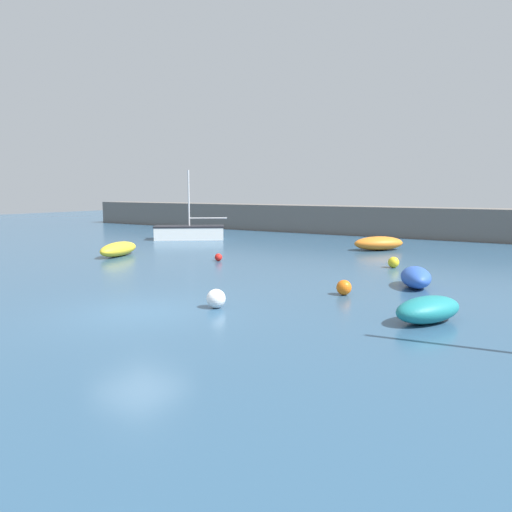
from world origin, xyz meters
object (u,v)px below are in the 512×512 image
Objects in this scene: mooring_buoy_white at (216,299)px; fishing_dinghy_green at (416,277)px; open_tender_yellow at (119,249)px; mooring_buoy_orange at (344,287)px; dinghy_near_pier at (428,309)px; sailboat_twin_hulled at (189,232)px; mooring_buoy_yellow at (393,262)px; mooring_buoy_red at (218,257)px; rowboat_white_midwater at (379,243)px.

fishing_dinghy_green is at bearing 57.20° from mooring_buoy_white.
open_tender_yellow is 6.60× the size of mooring_buoy_orange.
dinghy_near_pier is 4.83× the size of mooring_buoy_orange.
fishing_dinghy_green is 4.64× the size of mooring_buoy_orange.
mooring_buoy_yellow is at bearing 125.77° from sailboat_twin_hulled.
fishing_dinghy_green is 4.71m from mooring_buoy_yellow.
mooring_buoy_red is (8.54, -7.82, -0.33)m from sailboat_twin_hulled.
sailboat_twin_hulled is 1.55× the size of rowboat_white_midwater.
open_tender_yellow is 1.04× the size of rowboat_white_midwater.
rowboat_white_midwater is 10.39m from mooring_buoy_red.
mooring_buoy_orange reaches higher than mooring_buoy_yellow.
mooring_buoy_white reaches higher than mooring_buoy_red.
mooring_buoy_white is (11.89, -6.81, -0.09)m from open_tender_yellow.
mooring_buoy_white is at bearing 95.34° from sailboat_twin_hulled.
mooring_buoy_orange is at bearing -86.42° from mooring_buoy_yellow.
rowboat_white_midwater is at bearing -65.05° from open_tender_yellow.
rowboat_white_midwater reaches higher than fishing_dinghy_green.
sailboat_twin_hulled is 10.05× the size of mooring_buoy_yellow.
sailboat_twin_hulled is 24.95m from dinghy_near_pier.
rowboat_white_midwater is 8.59× the size of mooring_buoy_red.
mooring_buoy_red is at bearing 100.47° from sailboat_twin_hulled.
open_tender_yellow is at bearing 168.69° from mooring_buoy_orange.
fishing_dinghy_green is at bearing -108.40° from open_tender_yellow.
mooring_buoy_red is (-11.99, 6.38, -0.16)m from dinghy_near_pier.
dinghy_near_pier is at bearing -123.48° from open_tender_yellow.
mooring_buoy_orange is at bearing -26.33° from mooring_buoy_red.
mooring_buoy_white is at bearing -53.43° from mooring_buoy_red.
sailboat_twin_hulled is 21.00m from mooring_buoy_orange.
sailboat_twin_hulled is at bearing -137.82° from fishing_dinghy_green.
dinghy_near_pier is 5.09m from fishing_dinghy_green.
open_tender_yellow is 13.70m from mooring_buoy_white.
sailboat_twin_hulled is 13.29× the size of mooring_buoy_red.
fishing_dinghy_green reaches higher than mooring_buoy_white.
fishing_dinghy_green is 4.12× the size of mooring_buoy_white.
mooring_buoy_yellow is (2.87, -6.28, -0.16)m from rowboat_white_midwater.
open_tender_yellow is at bearing -166.61° from mooring_buoy_red.
fishing_dinghy_green is 3.22m from mooring_buoy_orange.
dinghy_near_pier is (20.52, -14.19, -0.16)m from sailboat_twin_hulled.
mooring_buoy_orange is (8.64, -4.27, 0.07)m from mooring_buoy_red.
sailboat_twin_hulled is at bearing 162.82° from mooring_buoy_yellow.
fishing_dinghy_green is (18.89, -9.37, -0.14)m from sailboat_twin_hulled.
mooring_buoy_red is at bearing 153.67° from mooring_buoy_orange.
fishing_dinghy_green is at bearing -137.45° from dinghy_near_pier.
open_tender_yellow is at bearing -112.05° from fishing_dinghy_green.
open_tender_yellow is at bearing -81.82° from dinghy_near_pier.
mooring_buoy_red is 8.62m from mooring_buoy_yellow.
mooring_buoy_yellow is at bearing -113.83° from rowboat_white_midwater.
dinghy_near_pier is (6.66, -15.30, -0.06)m from rowboat_white_midwater.
mooring_buoy_white is 11.04m from mooring_buoy_yellow.
mooring_buoy_yellow is (-2.15, 4.19, -0.13)m from fishing_dinghy_green.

